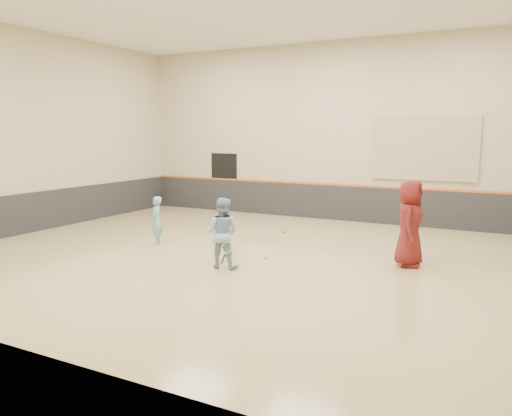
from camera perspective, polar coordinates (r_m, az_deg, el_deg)
The scene contains 14 objects.
room at distance 11.83m, azimuth 0.04°, elevation -1.94°, with size 15.04×12.04×6.22m.
wainscot_back at distance 17.31m, azimuth 9.20°, elevation 0.60°, with size 14.90×0.04×1.20m, color #232326.
wainscot_left at distance 16.64m, azimuth -23.43°, elevation -0.33°, with size 0.04×11.90×1.20m, color #232326.
accent_stripe at distance 17.23m, azimuth 9.24°, elevation 2.64°, with size 14.90×0.03×0.06m, color #D85914.
acoustic_panel at distance 16.48m, azimuth 18.67°, elevation 6.49°, with size 3.20×0.08×2.00m, color tan.
doorway at distance 19.14m, azimuth -3.66°, elevation 2.96°, with size 1.10×0.05×2.20m, color black.
girl at distance 13.62m, azimuth -11.32°, elevation -1.42°, with size 0.47×0.31×1.29m, color #6AB7AE.
instructor at distance 11.05m, azimuth -3.88°, elevation -2.85°, with size 0.77×0.60×1.57m, color #84A1CC.
young_man at distance 11.65m, azimuth 17.16°, elevation -1.71°, with size 0.95×0.62×1.94m, color maroon.
held_racket at distance 10.72m, azimuth -3.26°, elevation -4.49°, with size 0.49×0.49×0.51m, color #97B828, non-canonical shape.
spare_racket at distance 15.30m, azimuth 2.96°, elevation -2.57°, with size 0.63×0.63×0.04m, color gold, non-canonical shape.
ball_under_racket at distance 11.95m, azimuth 1.10°, elevation -5.67°, with size 0.07×0.07×0.07m, color #B0C82E.
ball_in_hand at distance 11.54m, azimuth 17.46°, elevation -0.49°, with size 0.07×0.07×0.07m, color #AFCC2F.
ball_beside_spare at distance 15.04m, azimuth 6.78°, elevation -2.75°, with size 0.07×0.07×0.07m, color #AFC62E.
Camera 1 is at (5.37, -10.32, 2.98)m, focal length 35.00 mm.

